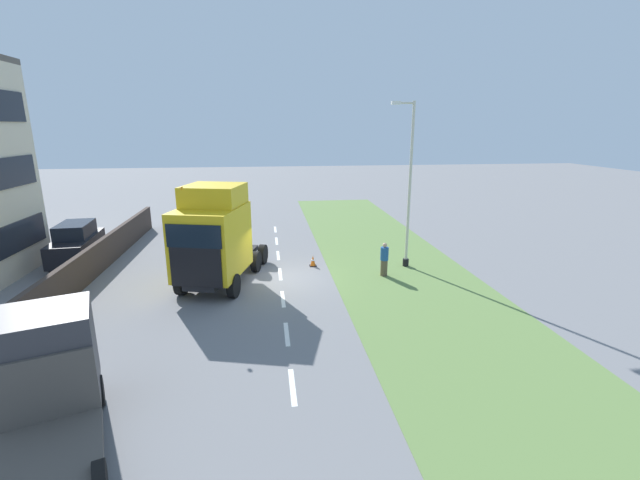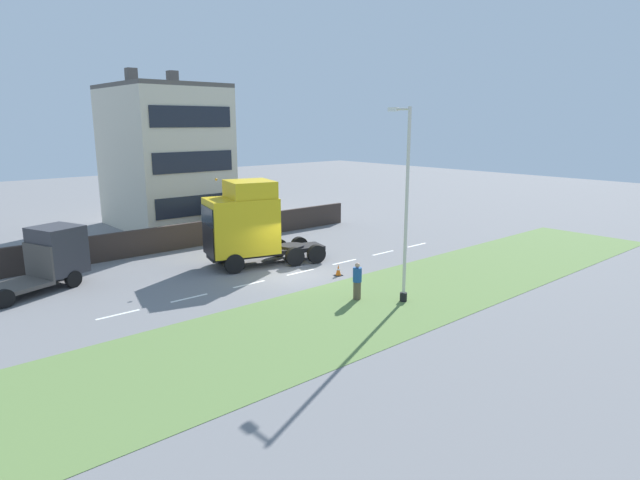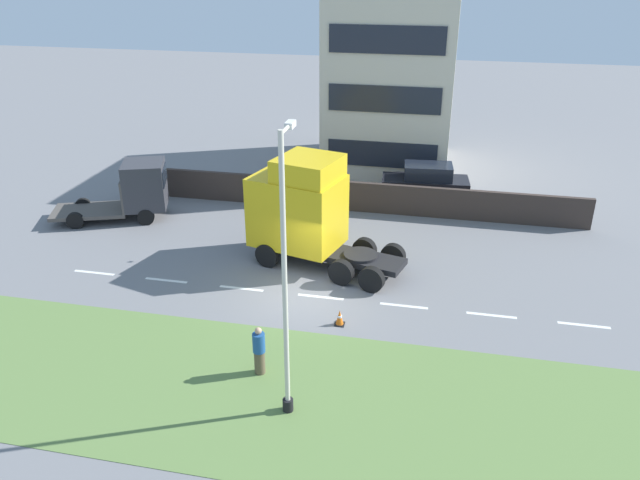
{
  "view_description": "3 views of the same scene",
  "coord_description": "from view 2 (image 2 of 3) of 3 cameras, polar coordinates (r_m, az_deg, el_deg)",
  "views": [
    {
      "loc": [
        0.56,
        19.51,
        7.12
      ],
      "look_at": [
        -2.15,
        -1.87,
        1.38
      ],
      "focal_mm": 24.0,
      "sensor_mm": 36.0,
      "label": 1
    },
    {
      "loc": [
        -20.95,
        16.28,
        7.67
      ],
      "look_at": [
        -2.76,
        0.36,
        2.34
      ],
      "focal_mm": 30.0,
      "sensor_mm": 36.0,
      "label": 2
    },
    {
      "loc": [
        -20.4,
        -5.03,
        12.09
      ],
      "look_at": [
        -0.64,
        -0.81,
        2.72
      ],
      "focal_mm": 35.0,
      "sensor_mm": 36.0,
      "label": 3
    }
  ],
  "objects": [
    {
      "name": "lane_markings",
      "position": [
        28.03,
        -2.1,
        -3.44
      ],
      "size": [
        0.16,
        21.0,
        0.0
      ],
      "color": "white",
      "rests_on": "ground"
    },
    {
      "name": "lamp_post",
      "position": [
        22.92,
        9.05,
        2.79
      ],
      "size": [
        1.28,
        0.31,
        8.3
      ],
      "color": "black",
      "rests_on": "ground"
    },
    {
      "name": "flatbed_truck",
      "position": [
        28.25,
        -26.88,
        -1.55
      ],
      "size": [
        3.83,
        5.89,
        2.85
      ],
      "rotation": [
        0.0,
        0.0,
        3.49
      ],
      "color": "#333338",
      "rests_on": "ground"
    },
    {
      "name": "parked_car",
      "position": [
        38.2,
        -8.45,
        2.31
      ],
      "size": [
        2.18,
        4.58,
        2.15
      ],
      "rotation": [
        0.0,
        0.0,
        0.09
      ],
      "color": "black",
      "rests_on": "ground"
    },
    {
      "name": "pedestrian",
      "position": [
        23.63,
        3.99,
        -4.44
      ],
      "size": [
        0.39,
        0.39,
        1.67
      ],
      "color": "brown",
      "rests_on": "ground"
    },
    {
      "name": "traffic_cone_lead",
      "position": [
        27.35,
        1.97,
        -3.23
      ],
      "size": [
        0.36,
        0.36,
        0.58
      ],
      "color": "black",
      "rests_on": "ground"
    },
    {
      "name": "boundary_wall",
      "position": [
        34.77,
        -12.42,
        0.71
      ],
      "size": [
        0.25,
        24.0,
        1.55
      ],
      "color": "#382D28",
      "rests_on": "ground"
    },
    {
      "name": "grass_verge",
      "position": [
        23.39,
        5.94,
        -6.75
      ],
      "size": [
        7.0,
        44.0,
        0.01
      ],
      "color": "#607F42",
      "rests_on": "ground"
    },
    {
      "name": "building_block",
      "position": [
        41.86,
        -16.21,
        8.55
      ],
      "size": [
        8.87,
        7.02,
        11.45
      ],
      "color": "beige",
      "rests_on": "ground"
    },
    {
      "name": "ground_plane",
      "position": [
        27.61,
        -3.23,
        -3.71
      ],
      "size": [
        120.0,
        120.0,
        0.0
      ],
      "primitive_type": "plane",
      "color": "slate",
      "rests_on": "ground"
    },
    {
      "name": "lorry_cab",
      "position": [
        29.01,
        -7.9,
        1.71
      ],
      "size": [
        4.13,
        6.83,
        4.79
      ],
      "rotation": [
        0.0,
        0.0,
        -0.26
      ],
      "color": "black",
      "rests_on": "ground"
    }
  ]
}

